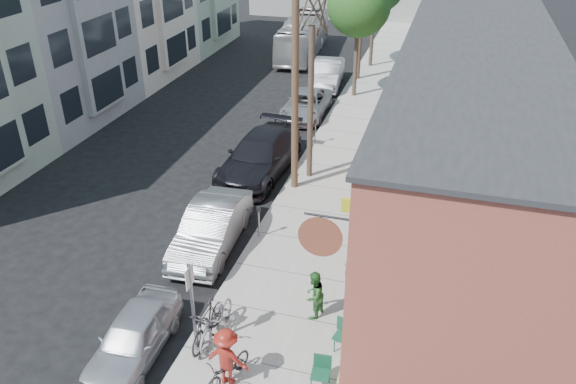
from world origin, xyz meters
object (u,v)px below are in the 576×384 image
(bus, at_px, (303,36))
(utility_pole_near, at_px, (294,62))
(parking_meter_far, at_px, (315,128))
(cyclist, at_px, (227,357))
(patron_grey, at_px, (349,267))
(car_0, at_px, (134,336))
(patio_chair_a, at_px, (343,336))
(patron_green, at_px, (314,295))
(car_4, at_px, (327,73))
(parked_bike_b, at_px, (217,320))
(tree_bare, at_px, (311,105))
(sign_post, at_px, (192,299))
(tree_leafy_mid, at_px, (359,5))
(parked_bike_a, at_px, (207,323))
(car_3, at_px, (306,104))
(parking_meter_near, at_px, (259,217))
(car_1, at_px, (211,228))
(patio_chair_b, at_px, (320,374))
(car_2, at_px, (260,156))

(bus, bearing_deg, utility_pole_near, -80.34)
(parking_meter_far, xyz_separation_m, cyclist, (1.39, -14.98, 0.01))
(patron_grey, relative_size, cyclist, 0.93)
(car_0, bearing_deg, cyclist, -9.39)
(parking_meter_far, distance_m, patron_grey, 10.97)
(patio_chair_a, height_order, patron_green, patron_green)
(utility_pole_near, height_order, car_4, utility_pole_near)
(cyclist, relative_size, parked_bike_b, 0.83)
(parked_bike_b, xyz_separation_m, car_0, (-1.92, -1.16, -0.04))
(tree_bare, bearing_deg, patio_chair_a, -70.72)
(sign_post, bearing_deg, parking_meter_far, 90.41)
(parking_meter_far, relative_size, tree_bare, 0.19)
(patron_grey, relative_size, car_4, 0.32)
(tree_leafy_mid, distance_m, patio_chair_a, 21.34)
(parked_bike_a, xyz_separation_m, bus, (-5.06, 29.48, 0.63))
(patio_chair_a, relative_size, patron_grey, 0.56)
(parking_meter_far, xyz_separation_m, parked_bike_a, (0.29, -13.72, -0.25))
(bus, bearing_deg, cyclist, -82.68)
(parking_meter_far, relative_size, patron_grey, 0.79)
(cyclist, height_order, bus, bus)
(tree_leafy_mid, xyz_separation_m, car_3, (-2.00, -3.66, -4.67))
(parking_meter_near, distance_m, tree_leafy_mid, 16.52)
(parked_bike_a, height_order, car_1, car_1)
(parked_bike_a, bearing_deg, parked_bike_b, 54.44)
(patio_chair_b, relative_size, car_1, 0.18)
(patio_chair_b, bearing_deg, patron_green, 102.68)
(tree_leafy_mid, height_order, patio_chair_a, tree_leafy_mid)
(patio_chair_a, relative_size, cyclist, 0.52)
(parked_bike_b, bearing_deg, car_4, 96.73)
(parked_bike_b, bearing_deg, patron_grey, 46.76)
(tree_leafy_mid, height_order, car_2, tree_leafy_mid)
(patio_chair_a, xyz_separation_m, car_2, (-5.59, 9.59, 0.27))
(patio_chair_b, bearing_deg, car_2, 110.81)
(car_4, bearing_deg, car_0, -95.25)
(utility_pole_near, bearing_deg, car_4, 96.69)
(parking_meter_far, distance_m, car_3, 4.12)
(patio_chair_b, relative_size, patron_green, 0.57)
(parked_bike_b, height_order, car_0, car_0)
(parking_meter_far, bearing_deg, sign_post, -89.59)
(car_0, bearing_deg, car_1, 87.31)
(sign_post, distance_m, tree_bare, 10.88)
(cyclist, xyz_separation_m, parked_bike_a, (-1.10, 1.26, -0.26))
(car_3, bearing_deg, utility_pole_near, -80.45)
(parking_meter_near, bearing_deg, parked_bike_b, -84.71)
(tree_leafy_mid, xyz_separation_m, car_2, (-2.19, -10.94, -4.46))
(car_4, bearing_deg, parked_bike_b, -90.40)
(car_4, bearing_deg, car_2, -96.13)
(parked_bike_b, xyz_separation_m, car_3, (-1.92, 17.33, -0.03))
(sign_post, height_order, car_1, sign_post)
(cyclist, xyz_separation_m, car_1, (-2.84, 5.67, -0.21))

